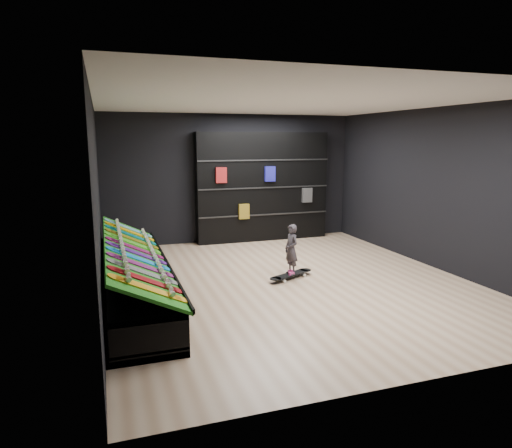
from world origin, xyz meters
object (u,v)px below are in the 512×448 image
object	(u,v)px
display_rack	(134,282)
back_shelving	(263,187)
floor_skateboard	(291,276)
child	(291,259)

from	to	relation	value
display_rack	back_shelving	distance (m)	4.77
floor_skateboard	child	bearing A→B (deg)	155.09
back_shelving	floor_skateboard	world-z (taller)	back_shelving
back_shelving	floor_skateboard	size ratio (longest dim) A/B	3.29
display_rack	child	distance (m)	2.68
display_rack	back_shelving	world-z (taller)	back_shelving
back_shelving	child	distance (m)	3.38
display_rack	back_shelving	bearing A→B (deg)	45.47
floor_skateboard	child	xyz separation A→B (m)	(-0.00, 0.00, 0.31)
back_shelving	floor_skateboard	distance (m)	3.48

